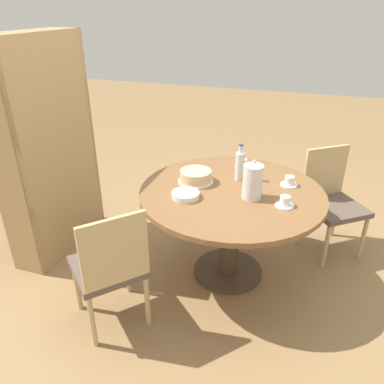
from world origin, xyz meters
The scene contains 12 objects.
ground_plane centered at (0.00, 0.00, 0.00)m, with size 14.00×14.00×0.00m, color #937047.
dining_table centered at (0.00, 0.00, 0.58)m, with size 1.31×1.31×0.72m.
chair_a centered at (-0.74, 0.58, 0.46)m, with size 0.59×0.59×0.87m.
chair_b centered at (0.62, -0.71, 0.46)m, with size 0.59×0.59×0.87m.
bookshelf centered at (-0.05, 1.47, 0.84)m, with size 0.91×0.28×1.74m.
coffee_pot centered at (-0.06, -0.15, 0.85)m, with size 0.13×0.13×0.28m.
water_bottle centered at (0.21, -0.01, 0.84)m, with size 0.07×0.07×0.28m.
cake_main centered at (0.05, 0.29, 0.77)m, with size 0.26×0.26×0.09m.
cup_a centered at (-0.11, -0.38, 0.75)m, with size 0.12×0.12×0.07m.
cup_b centered at (0.44, 0.01, 0.75)m, with size 0.12×0.12×0.07m.
cup_c centered at (0.22, -0.37, 0.75)m, with size 0.12×0.12×0.07m.
plate_stack centered at (-0.20, 0.28, 0.74)m, with size 0.19×0.19×0.04m.
Camera 1 is at (-2.33, -0.49, 1.91)m, focal length 35.00 mm.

